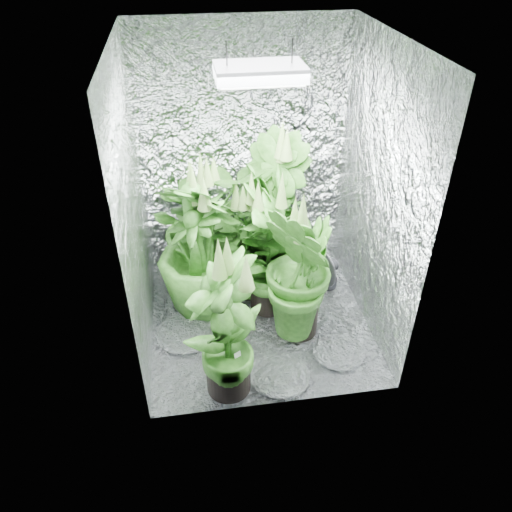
{
  "coord_description": "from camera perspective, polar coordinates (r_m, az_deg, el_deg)",
  "views": [
    {
      "loc": [
        -0.45,
        -2.8,
        2.59
      ],
      "look_at": [
        -0.02,
        0.0,
        0.58
      ],
      "focal_mm": 35.0,
      "sensor_mm": 36.0,
      "label": 1
    }
  ],
  "objects": [
    {
      "name": "plant_b",
      "position": [
        3.62,
        1.44,
        0.48
      ],
      "size": [
        0.69,
        0.69,
        1.12
      ],
      "rotation": [
        0.0,
        0.0,
        1.24
      ],
      "color": "black",
      "rests_on": "ground"
    },
    {
      "name": "plant_c",
      "position": [
        3.9,
        2.04,
        4.78
      ],
      "size": [
        0.85,
        0.85,
        1.31
      ],
      "rotation": [
        0.0,
        0.0,
        1.92
      ],
      "color": "black",
      "rests_on": "ground"
    },
    {
      "name": "plant_label",
      "position": [
        3.14,
        -2.09,
        -11.49
      ],
      "size": [
        0.05,
        0.04,
        0.07
      ],
      "primitive_type": "cube",
      "rotation": [
        -0.21,
        0.0,
        0.48
      ],
      "color": "white",
      "rests_on": "plant_f"
    },
    {
      "name": "plant_f",
      "position": [
        3.0,
        -3.42,
        -8.13
      ],
      "size": [
        0.69,
        0.69,
        1.15
      ],
      "rotation": [
        0.0,
        0.0,
        4.44
      ],
      "color": "black",
      "rests_on": "ground"
    },
    {
      "name": "grow_lamp",
      "position": [
        2.94,
        0.42,
        20.23
      ],
      "size": [
        0.5,
        0.3,
        0.22
      ],
      "color": "gray",
      "rests_on": "ceiling"
    },
    {
      "name": "ceiling",
      "position": [
        2.9,
        0.44,
        23.55
      ],
      "size": [
        1.6,
        1.6,
        0.01
      ],
      "primitive_type": "cube",
      "color": "silver",
      "rests_on": "walls"
    },
    {
      "name": "plant_g",
      "position": [
        3.42,
        5.11,
        -1.87
      ],
      "size": [
        0.61,
        0.61,
        1.15
      ],
      "rotation": [
        0.0,
        0.0,
        4.76
      ],
      "color": "black",
      "rests_on": "ground"
    },
    {
      "name": "walls",
      "position": [
        3.25,
        0.36,
        6.03
      ],
      "size": [
        1.62,
        1.62,
        2.0
      ],
      "color": "silver",
      "rests_on": "ground"
    },
    {
      "name": "ground",
      "position": [
        3.84,
        0.31,
        -7.1
      ],
      "size": [
        1.6,
        1.6,
        0.0
      ],
      "primitive_type": "plane",
      "color": "silver",
      "rests_on": "ground"
    },
    {
      "name": "plant_d",
      "position": [
        3.62,
        -6.56,
        0.86
      ],
      "size": [
        0.85,
        0.85,
        1.2
      ],
      "rotation": [
        0.0,
        0.0,
        2.58
      ],
      "color": "black",
      "rests_on": "ground"
    },
    {
      "name": "plant_a",
      "position": [
        3.95,
        -5.52,
        3.89
      ],
      "size": [
        1.21,
        1.21,
        1.14
      ],
      "rotation": [
        0.0,
        0.0,
        0.38
      ],
      "color": "black",
      "rests_on": "ground"
    },
    {
      "name": "circulation_fan",
      "position": [
        4.07,
        8.02,
        -1.83
      ],
      "size": [
        0.19,
        0.3,
        0.36
      ],
      "rotation": [
        0.0,
        0.0,
        0.37
      ],
      "color": "black",
      "rests_on": "ground"
    },
    {
      "name": "plant_e",
      "position": [
        3.8,
        -0.61,
        1.79
      ],
      "size": [
        0.97,
        0.97,
        1.03
      ],
      "rotation": [
        0.0,
        0.0,
        2.99
      ],
      "color": "black",
      "rests_on": "ground"
    }
  ]
}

